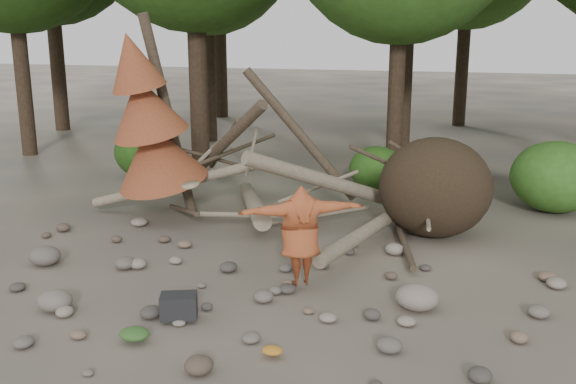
% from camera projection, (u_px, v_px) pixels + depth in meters
% --- Properties ---
extents(ground, '(120.00, 120.00, 0.00)m').
position_uv_depth(ground, '(225.00, 303.00, 9.60)').
color(ground, '#514C44').
rests_on(ground, ground).
extents(deadfall_pile, '(8.55, 5.24, 3.30)m').
position_uv_depth(deadfall_pile, '(405.00, 188.00, 12.65)').
color(deadfall_pile, '#332619').
rests_on(deadfall_pile, ground).
extents(dead_conifer, '(2.06, 2.16, 4.35)m').
position_uv_depth(dead_conifer, '(150.00, 124.00, 13.14)').
color(dead_conifer, '#4C3F30').
rests_on(dead_conifer, ground).
extents(bush_left, '(1.80, 1.80, 1.44)m').
position_uv_depth(bush_left, '(147.00, 152.00, 17.73)').
color(bush_left, '#244C14').
rests_on(bush_left, ground).
extents(bush_mid, '(1.40, 1.40, 1.12)m').
position_uv_depth(bush_mid, '(377.00, 168.00, 16.40)').
color(bush_mid, '#30611C').
rests_on(bush_mid, ground).
extents(bush_right, '(2.00, 2.00, 1.60)m').
position_uv_depth(bush_right, '(556.00, 177.00, 14.32)').
color(bush_right, '#3B7323').
rests_on(bush_right, ground).
extents(frisbee_thrower, '(2.75, 1.46, 1.66)m').
position_uv_depth(frisbee_thrower, '(300.00, 235.00, 9.93)').
color(frisbee_thrower, '#A14824').
rests_on(frisbee_thrower, ground).
extents(backpack, '(0.60, 0.51, 0.34)m').
position_uv_depth(backpack, '(179.00, 310.00, 8.96)').
color(backpack, black).
rests_on(backpack, ground).
extents(cloth_green, '(0.41, 0.34, 0.15)m').
position_uv_depth(cloth_green, '(135.00, 337.00, 8.35)').
color(cloth_green, '#315A24').
rests_on(cloth_green, ground).
extents(cloth_orange, '(0.26, 0.22, 0.10)m').
position_uv_depth(cloth_orange, '(272.00, 354.00, 7.98)').
color(cloth_orange, '#C17521').
rests_on(cloth_orange, ground).
extents(boulder_front_left, '(0.52, 0.47, 0.31)m').
position_uv_depth(boulder_front_left, '(55.00, 300.00, 9.31)').
color(boulder_front_left, slate).
rests_on(boulder_front_left, ground).
extents(boulder_mid_right, '(0.63, 0.57, 0.38)m').
position_uv_depth(boulder_mid_right, '(417.00, 297.00, 9.34)').
color(boulder_mid_right, gray).
rests_on(boulder_mid_right, ground).
extents(boulder_mid_left, '(0.56, 0.51, 0.34)m').
position_uv_depth(boulder_mid_left, '(45.00, 256.00, 11.13)').
color(boulder_mid_left, '#625A52').
rests_on(boulder_mid_left, ground).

